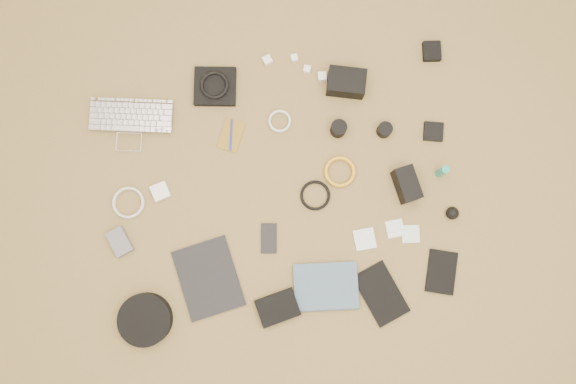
{
  "coord_description": "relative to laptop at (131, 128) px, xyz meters",
  "views": [
    {
      "loc": [
        0.0,
        -0.24,
        2.17
      ],
      "look_at": [
        0.03,
        0.0,
        0.02
      ],
      "focal_mm": 35.0,
      "sensor_mm": 36.0,
      "label": 1
    }
  ],
  "objects": [
    {
      "name": "cable_white_a",
      "position": [
        0.59,
        -0.04,
        -0.01
      ],
      "size": [
        0.1,
        0.1,
        0.01
      ],
      "primitive_type": "torus",
      "rotation": [
        0.0,
        0.0,
        -0.08
      ],
      "color": "silver",
      "rests_on": "ground"
    },
    {
      "name": "laptop",
      "position": [
        0.0,
        0.0,
        0.0
      ],
      "size": [
        0.36,
        0.28,
        0.03
      ],
      "primitive_type": "imported",
      "rotation": [
        0.0,
        0.0,
        -0.16
      ],
      "color": "silver",
      "rests_on": "ground"
    },
    {
      "name": "lens_cleaner",
      "position": [
        1.18,
        -0.32,
        0.04
      ],
      "size": [
        0.04,
        0.04,
        0.1
      ],
      "primitive_type": "cylinder",
      "rotation": [
        0.0,
        0.0,
        -0.23
      ],
      "color": "teal",
      "rests_on": "ground"
    },
    {
      "name": "card_reader",
      "position": [
        1.18,
        -0.16,
        -0.0
      ],
      "size": [
        0.09,
        0.09,
        0.02
      ],
      "primitive_type": "cube",
      "rotation": [
        0.0,
        0.0,
        -0.2
      ],
      "color": "black",
      "rests_on": "ground"
    },
    {
      "name": "filter_case_left",
      "position": [
        0.86,
        -0.54,
        -0.01
      ],
      "size": [
        0.08,
        0.08,
        0.01
      ],
      "primitive_type": "cube",
      "rotation": [
        0.0,
        0.0,
        0.06
      ],
      "color": "silver",
      "rests_on": "ground"
    },
    {
      "name": "headphone_case",
      "position": [
        -0.01,
        -0.74,
        0.01
      ],
      "size": [
        0.25,
        0.25,
        0.05
      ],
      "primitive_type": "cylinder",
      "rotation": [
        0.0,
        0.0,
        0.3
      ],
      "color": "black",
      "rests_on": "ground"
    },
    {
      "name": "notebook_black_b",
      "position": [
        1.13,
        -0.7,
        -0.01
      ],
      "size": [
        0.15,
        0.19,
        0.01
      ],
      "primitive_type": "cube",
      "rotation": [
        0.0,
        0.0,
        -0.27
      ],
      "color": "black",
      "rests_on": "ground"
    },
    {
      "name": "charger_c",
      "position": [
        0.77,
        0.11,
        0.0
      ],
      "size": [
        0.03,
        0.03,
        0.03
      ],
      "primitive_type": "cube",
      "rotation": [
        0.0,
        0.0,
        -0.06
      ],
      "color": "white",
      "rests_on": "ground"
    },
    {
      "name": "paperback",
      "position": [
        0.68,
        -0.79,
        -0.0
      ],
      "size": [
        0.25,
        0.2,
        0.02
      ],
      "primitive_type": "imported",
      "rotation": [
        0.0,
        0.0,
        1.5
      ],
      "color": "#41586F",
      "rests_on": "ground"
    },
    {
      "name": "phone",
      "position": [
        0.49,
        -0.5,
        -0.01
      ],
      "size": [
        0.07,
        0.12,
        0.01
      ],
      "primitive_type": "cube",
      "rotation": [
        0.0,
        0.0,
        -0.12
      ],
      "color": "black",
      "rests_on": "ground"
    },
    {
      "name": "battery_charger",
      "position": [
        -0.08,
        -0.44,
        0.0
      ],
      "size": [
        0.1,
        0.12,
        0.03
      ],
      "primitive_type": "cube",
      "rotation": [
        0.0,
        0.0,
        0.39
      ],
      "color": "#5D5D62",
      "rests_on": "ground"
    },
    {
      "name": "charger_b",
      "position": [
        0.67,
        0.2,
        -0.0
      ],
      "size": [
        0.03,
        0.03,
        0.02
      ],
      "primitive_type": "cube",
      "rotation": [
        0.0,
        0.0,
        0.13
      ],
      "color": "white",
      "rests_on": "ground"
    },
    {
      "name": "charger_d",
      "position": [
        0.72,
        0.15,
        0.0
      ],
      "size": [
        0.03,
        0.03,
        0.03
      ],
      "primitive_type": "cube",
      "rotation": [
        0.0,
        0.0,
        -0.3
      ],
      "color": "white",
      "rests_on": "ground"
    },
    {
      "name": "cable_black",
      "position": [
        0.69,
        -0.35,
        -0.01
      ],
      "size": [
        0.14,
        0.14,
        0.01
      ],
      "primitive_type": "torus",
      "rotation": [
        0.0,
        0.0,
        -0.24
      ],
      "color": "black",
      "rests_on": "ground"
    },
    {
      "name": "air_blower",
      "position": [
        1.2,
        -0.48,
        0.01
      ],
      "size": [
        0.06,
        0.06,
        0.05
      ],
      "primitive_type": "sphere",
      "rotation": [
        0.0,
        0.0,
        0.36
      ],
      "color": "black",
      "rests_on": "ground"
    },
    {
      "name": "room_shell",
      "position": [
        0.55,
        -0.33,
        1.24
      ],
      "size": [
        4.04,
        4.04,
        2.58
      ],
      "color": "olive",
      "rests_on": "ground"
    },
    {
      "name": "drive_case",
      "position": [
        0.49,
        -0.76,
        0.01
      ],
      "size": [
        0.17,
        0.14,
        0.04
      ],
      "primitive_type": "cube",
      "rotation": [
        0.0,
        0.0,
        0.23
      ],
      "color": "black",
      "rests_on": "ground"
    },
    {
      "name": "lens_a",
      "position": [
        0.81,
        -0.11,
        0.02
      ],
      "size": [
        0.07,
        0.07,
        0.07
      ],
      "primitive_type": "cylinder",
      "rotation": [
        0.0,
        0.0,
        0.18
      ],
      "color": "black",
      "rests_on": "ground"
    },
    {
      "name": "notebook_olive",
      "position": [
        0.39,
        -0.07,
        -0.01
      ],
      "size": [
        0.12,
        0.15,
        0.01
      ],
      "primitive_type": "cube",
      "rotation": [
        0.0,
        0.0,
        -0.42
      ],
      "color": "olive",
      "rests_on": "ground"
    },
    {
      "name": "cable_yellow",
      "position": [
        0.79,
        -0.27,
        -0.01
      ],
      "size": [
        0.16,
        0.16,
        0.01
      ],
      "primitive_type": "torus",
      "rotation": [
        0.0,
        0.0,
        0.36
      ],
      "color": "gold",
      "rests_on": "ground"
    },
    {
      "name": "charger_a",
      "position": [
        0.57,
        0.21,
        0.0
      ],
      "size": [
        0.04,
        0.04,
        0.03
      ],
      "primitive_type": "cube",
      "rotation": [
        0.0,
        0.0,
        0.37
      ],
      "color": "white",
      "rests_on": "ground"
    },
    {
      "name": "cable_white_b",
      "position": [
        -0.03,
        -0.29,
        -0.01
      ],
      "size": [
        0.13,
        0.13,
        0.01
      ],
      "primitive_type": "torus",
      "rotation": [
        0.0,
        0.0,
        -0.05
      ],
      "color": "silver",
      "rests_on": "ground"
    },
    {
      "name": "notebook_black_a",
      "position": [
        0.89,
        -0.75,
        -0.01
      ],
      "size": [
        0.2,
        0.25,
        0.02
      ],
      "primitive_type": "cube",
      "rotation": [
        0.0,
        0.0,
        0.38
      ],
      "color": "black",
      "rests_on": "ground"
    },
    {
      "name": "lens_pouch",
      "position": [
        1.22,
        0.17,
        0.0
      ],
      "size": [
        0.08,
        0.09,
        0.03
      ],
      "primitive_type": "cube",
      "rotation": [
        0.0,
        0.0,
        -0.1
      ],
      "color": "black",
      "rests_on": "ground"
    },
    {
      "name": "pen_blue",
      "position": [
        0.39,
        -0.07,
        -0.0
      ],
      "size": [
        0.03,
        0.12,
        0.01
      ],
      "primitive_type": "cylinder",
      "rotation": [
        1.57,
        0.0,
        -0.15
      ],
      "color": "#1520B2",
      "rests_on": "notebook_olive"
    },
    {
      "name": "tablet",
      "position": [
        0.24,
        -0.62,
        -0.01
      ],
      "size": [
        0.27,
        0.31,
        0.01
      ],
      "primitive_type": "cube",
      "rotation": [
        0.0,
        0.0,
        0.19
      ],
      "color": "black",
      "rests_on": "ground"
    },
    {
      "name": "power_brick",
      "position": [
        0.09,
        -0.27,
        0.0
      ],
      "size": [
        0.08,
        0.08,
        0.03
      ],
      "primitive_type": "cube",
      "rotation": [
        0.0,
        0.0,
        0.29
      ],
      "color": "white",
      "rests_on": "ground"
    },
    {
      "name": "headphone_pouch",
      "position": [
        0.35,
        0.13,
        0.0
      ],
      "size": [
        0.18,
        0.17,
        0.03
      ],
      "primitive_type": "cube",
      "rotation": [
        0.0,
        0.0,
        -0.13
      ],
      "color": "black",
      "rests_on": "ground"
    },
    {
      "name": "flash",
      "position": [
        1.04,
        -0.36,
        0.04
      ],
      "size": [
        0.1,
        0.14,
        0.1
      ],
      "primitive_type": "cube",
      "rotation": [
        0.0,
        0.0,
        0.19
      ],
      "color": "black",
      "rests_on": "ground"
    },
    {
      "name": "dslr_camera",
      "position": [
        0.86,
        0.07,
        0.03
      ],
      "size": [
        0.17,
        0.13,
        0.08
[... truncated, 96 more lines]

